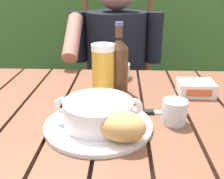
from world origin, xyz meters
The scene contains 12 objects.
dining_table centered at (0.00, 0.00, 0.65)m, with size 1.15×0.87×0.76m.
chair_near_diner centered at (-0.04, 0.87, 0.49)m, with size 0.44×0.42×1.03m.
person_eating centered at (-0.04, 0.67, 0.70)m, with size 0.48×0.47×1.19m.
serving_plate centered at (-0.06, -0.08, 0.76)m, with size 0.29×0.29×0.01m.
soup_bowl centered at (-0.06, -0.08, 0.80)m, with size 0.24×0.19×0.07m.
bread_roll centered at (0.00, -0.15, 0.81)m, with size 0.13×0.11×0.07m.
beer_glass centered at (-0.07, 0.15, 0.85)m, with size 0.08×0.08×0.18m.
beer_bottle centered at (-0.01, 0.18, 0.86)m, with size 0.06×0.06×0.25m.
water_glass_small centered at (0.14, -0.04, 0.79)m, with size 0.07×0.07×0.07m.
butter_tub centered at (0.25, 0.16, 0.78)m, with size 0.12×0.09×0.05m.
table_knife centered at (0.09, 0.01, 0.76)m, with size 0.17×0.03×0.01m.
diner_bowl centered at (-0.04, 0.34, 0.79)m, with size 0.13×0.13×0.06m.
Camera 1 is at (-0.00, -0.71, 1.12)m, focal length 42.86 mm.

